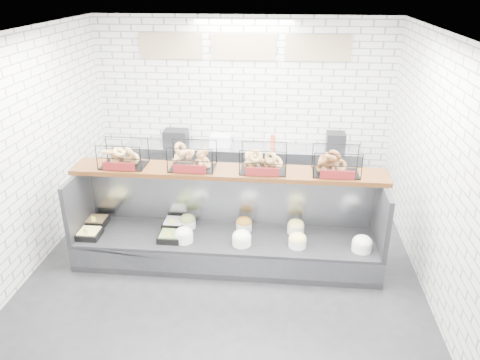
# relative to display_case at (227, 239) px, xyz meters

# --- Properties ---
(ground) EXTENTS (5.50, 5.50, 0.00)m
(ground) POSITION_rel_display_case_xyz_m (-0.00, -0.34, -0.33)
(ground) COLOR black
(ground) RESTS_ON ground
(room_shell) EXTENTS (5.02, 5.51, 3.01)m
(room_shell) POSITION_rel_display_case_xyz_m (-0.00, 0.26, 1.73)
(room_shell) COLOR white
(room_shell) RESTS_ON ground
(display_case) EXTENTS (4.00, 0.90, 1.20)m
(display_case) POSITION_rel_display_case_xyz_m (0.00, 0.00, 0.00)
(display_case) COLOR black
(display_case) RESTS_ON ground
(bagel_shelf) EXTENTS (4.10, 0.50, 0.40)m
(bagel_shelf) POSITION_rel_display_case_xyz_m (0.00, 0.18, 1.05)
(bagel_shelf) COLOR #3C1F0C
(bagel_shelf) RESTS_ON display_case
(prep_counter) EXTENTS (4.00, 0.60, 1.20)m
(prep_counter) POSITION_rel_display_case_xyz_m (0.00, 2.09, 0.14)
(prep_counter) COLOR #93969B
(prep_counter) RESTS_ON ground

